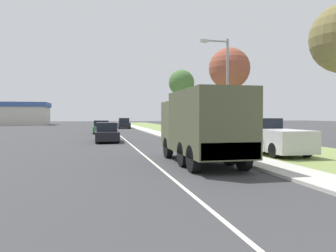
# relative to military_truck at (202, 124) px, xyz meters

# --- Properties ---
(ground_plane) EXTENTS (180.00, 180.00, 0.00)m
(ground_plane) POSITION_rel_military_truck_xyz_m (-2.03, 27.33, -1.73)
(ground_plane) COLOR #38383A
(lane_centre_stripe) EXTENTS (0.12, 120.00, 0.00)m
(lane_centre_stripe) POSITION_rel_military_truck_xyz_m (-2.03, 27.33, -1.73)
(lane_centre_stripe) COLOR silver
(lane_centre_stripe) RESTS_ON ground
(sidewalk_right) EXTENTS (1.80, 120.00, 0.12)m
(sidewalk_right) POSITION_rel_military_truck_xyz_m (2.47, 27.33, -1.67)
(sidewalk_right) COLOR beige
(sidewalk_right) RESTS_ON ground
(grass_strip_right) EXTENTS (7.00, 120.00, 0.02)m
(grass_strip_right) POSITION_rel_military_truck_xyz_m (6.87, 27.33, -1.72)
(grass_strip_right) COLOR olive
(grass_strip_right) RESTS_ON ground
(military_truck) EXTENTS (2.32, 6.52, 3.15)m
(military_truck) POSITION_rel_military_truck_xyz_m (0.00, 0.00, 0.00)
(military_truck) COLOR #545B3D
(military_truck) RESTS_ON ground
(car_nearest_ahead) EXTENTS (1.82, 4.89, 1.55)m
(car_nearest_ahead) POSITION_rel_military_truck_xyz_m (-3.68, 13.48, -1.03)
(car_nearest_ahead) COLOR black
(car_nearest_ahead) RESTS_ON ground
(car_second_ahead) EXTENTS (1.94, 4.65, 1.55)m
(car_second_ahead) POSITION_rel_military_truck_xyz_m (-3.93, 26.39, -1.04)
(car_second_ahead) COLOR #336B3D
(car_second_ahead) RESTS_ON ground
(car_third_ahead) EXTENTS (1.87, 3.93, 1.74)m
(car_third_ahead) POSITION_rel_military_truck_xyz_m (-0.03, 40.76, -0.96)
(car_third_ahead) COLOR black
(car_third_ahead) RESTS_ON ground
(pickup_truck) EXTENTS (2.06, 5.43, 1.94)m
(pickup_truck) POSITION_rel_military_truck_xyz_m (4.91, 2.99, -0.80)
(pickup_truck) COLOR silver
(pickup_truck) RESTS_ON grass_strip_right
(lamp_post) EXTENTS (1.69, 0.24, 6.29)m
(lamp_post) POSITION_rel_military_truck_xyz_m (2.49, 3.76, 2.18)
(lamp_post) COLOR gray
(lamp_post) RESTS_ON sidewalk_right
(tree_mid_right) EXTENTS (3.50, 3.50, 7.86)m
(tree_mid_right) POSITION_rel_military_truck_xyz_m (6.59, 12.62, 4.35)
(tree_mid_right) COLOR #4C3D2D
(tree_mid_right) RESTS_ON grass_strip_right
(tree_far_right) EXTENTS (3.29, 3.29, 7.97)m
(tree_far_right) POSITION_rel_military_truck_xyz_m (6.18, 27.07, 4.56)
(tree_far_right) COLOR #4C3D2D
(tree_far_right) RESTS_ON grass_strip_right
(utility_box) EXTENTS (0.55, 0.45, 0.70)m
(utility_box) POSITION_rel_military_truck_xyz_m (4.17, 4.49, -1.36)
(utility_box) COLOR #3D7042
(utility_box) RESTS_ON grass_strip_right
(building_distant) EXTENTS (15.35, 9.40, 5.14)m
(building_distant) POSITION_rel_military_truck_xyz_m (-22.93, 66.96, 0.87)
(building_distant) COLOR beige
(building_distant) RESTS_ON ground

